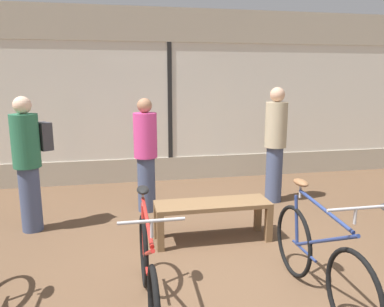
{
  "coord_description": "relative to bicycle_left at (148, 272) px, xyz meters",
  "views": [
    {
      "loc": [
        -0.98,
        -3.27,
        1.97
      ],
      "look_at": [
        0.0,
        1.62,
        0.95
      ],
      "focal_mm": 35.0,
      "sensor_mm": 36.0,
      "label": 1
    }
  ],
  "objects": [
    {
      "name": "display_bench",
      "position": [
        0.89,
        1.33,
        0.01
      ],
      "size": [
        1.4,
        0.44,
        0.48
      ],
      "color": "brown",
      "rests_on": "ground_plane"
    },
    {
      "name": "bicycle_right",
      "position": [
        1.49,
        -0.1,
        0.01
      ],
      "size": [
        0.46,
        1.7,
        1.04
      ],
      "color": "black",
      "rests_on": "ground_plane"
    },
    {
      "name": "ground_plane",
      "position": [
        0.78,
        0.42,
        -0.39
      ],
      "size": [
        24.0,
        24.0,
        0.0
      ],
      "primitive_type": "plane",
      "color": "brown"
    },
    {
      "name": "bicycle_left",
      "position": [
        0.0,
        0.0,
        0.0
      ],
      "size": [
        0.46,
        1.69,
        1.02
      ],
      "color": "black",
      "rests_on": "ground_plane"
    },
    {
      "name": "customer_mid_floor",
      "position": [
        -1.33,
        2.09,
        0.56
      ],
      "size": [
        0.56,
        0.51,
        1.74
      ],
      "color": "#424C6B",
      "rests_on": "ground_plane"
    },
    {
      "name": "customer_near_rack",
      "position": [
        0.19,
        2.52,
        0.5
      ],
      "size": [
        0.46,
        0.46,
        1.68
      ],
      "color": "#424C6B",
      "rests_on": "ground_plane"
    },
    {
      "name": "customer_by_window",
      "position": [
        2.23,
        2.57,
        0.58
      ],
      "size": [
        0.41,
        0.41,
        1.82
      ],
      "color": "#424C6B",
      "rests_on": "ground_plane"
    },
    {
      "name": "shop_back_wall",
      "position": [
        0.78,
        4.17,
        1.25
      ],
      "size": [
        12.0,
        0.08,
        3.2
      ],
      "color": "#B2A893",
      "rests_on": "ground_plane"
    }
  ]
}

